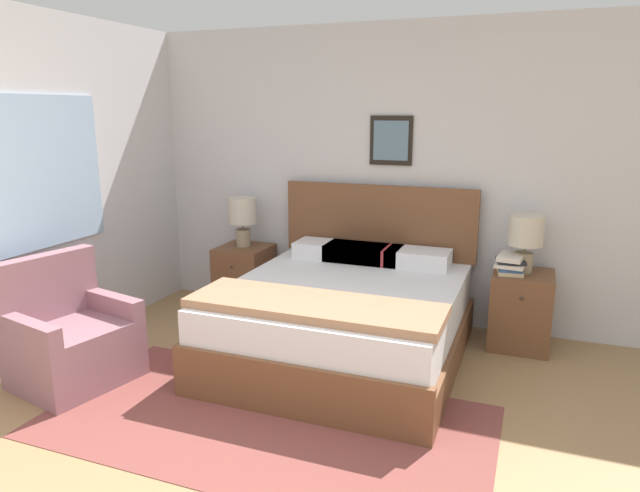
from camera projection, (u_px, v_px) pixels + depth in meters
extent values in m
cube|color=silver|center=(397.00, 176.00, 5.03)|extent=(7.01, 0.06, 2.60)
cube|color=black|center=(391.00, 141.00, 4.93)|extent=(0.37, 0.02, 0.42)
cube|color=slate|center=(391.00, 141.00, 4.92)|extent=(0.31, 0.00, 0.34)
cube|color=silver|center=(55.00, 185.00, 4.43)|extent=(0.06, 5.45, 2.60)
cube|color=#9EBCDB|center=(11.00, 176.00, 4.00)|extent=(0.02, 1.70, 1.13)
cube|color=brown|center=(265.00, 421.00, 3.51)|extent=(2.73, 1.42, 0.01)
cube|color=brown|center=(343.00, 341.00, 4.37)|extent=(1.72, 1.95, 0.28)
cube|color=brown|center=(294.00, 371.00, 3.48)|extent=(1.72, 0.06, 0.08)
cube|color=silver|center=(344.00, 305.00, 4.30)|extent=(1.66, 1.87, 0.32)
cube|color=brown|center=(378.00, 221.00, 5.05)|extent=(1.72, 0.06, 0.63)
cube|color=#9E7051|center=(314.00, 306.00, 3.72)|extent=(1.69, 0.55, 0.06)
cube|color=silver|center=(326.00, 250.00, 5.04)|extent=(0.52, 0.32, 0.14)
cube|color=silver|center=(418.00, 258.00, 4.75)|extent=(0.52, 0.32, 0.14)
cube|color=#9E2D33|center=(371.00, 254.00, 4.90)|extent=(0.52, 0.32, 0.14)
cube|color=#9E2D33|center=(356.00, 252.00, 4.94)|extent=(0.52, 0.32, 0.14)
cube|color=#8E606B|center=(75.00, 353.00, 3.99)|extent=(0.79, 0.86, 0.42)
cube|color=#8E606B|center=(46.00, 287.00, 4.03)|extent=(0.28, 0.74, 0.47)
cube|color=#8E606B|center=(110.00, 303.00, 4.18)|extent=(0.66, 0.24, 0.14)
cube|color=#8E606B|center=(26.00, 330.00, 3.67)|extent=(0.66, 0.24, 0.14)
cube|color=brown|center=(245.00, 278.00, 5.45)|extent=(0.46, 0.47, 0.61)
sphere|color=#332D28|center=(231.00, 267.00, 5.18)|extent=(0.02, 0.02, 0.02)
cube|color=brown|center=(521.00, 310.00, 4.58)|extent=(0.46, 0.47, 0.61)
sphere|color=#332D28|center=(521.00, 299.00, 4.31)|extent=(0.02, 0.02, 0.02)
cylinder|color=gray|center=(243.00, 238.00, 5.38)|extent=(0.14, 0.14, 0.16)
cylinder|color=gray|center=(243.00, 226.00, 5.36)|extent=(0.02, 0.02, 0.06)
cylinder|color=beige|center=(242.00, 210.00, 5.32)|extent=(0.27, 0.27, 0.24)
cylinder|color=gray|center=(523.00, 262.00, 4.51)|extent=(0.14, 0.14, 0.16)
cylinder|color=gray|center=(524.00, 249.00, 4.48)|extent=(0.02, 0.02, 0.06)
cylinder|color=beige|center=(526.00, 230.00, 4.45)|extent=(0.27, 0.27, 0.24)
cube|color=beige|center=(510.00, 272.00, 4.49)|extent=(0.22, 0.25, 0.03)
cube|color=#335693|center=(510.00, 268.00, 4.49)|extent=(0.20, 0.24, 0.03)
cube|color=silver|center=(511.00, 264.00, 4.48)|extent=(0.24, 0.28, 0.03)
cube|color=#232328|center=(511.00, 261.00, 4.47)|extent=(0.25, 0.25, 0.02)
cube|color=silver|center=(511.00, 257.00, 4.47)|extent=(0.21, 0.29, 0.04)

